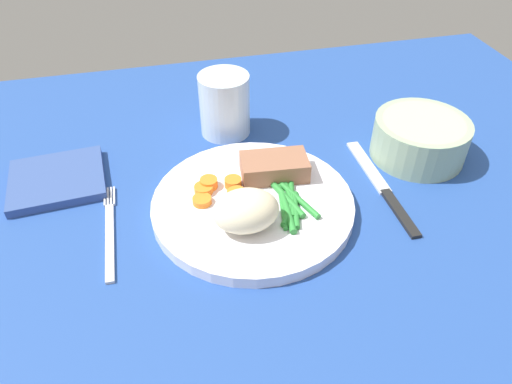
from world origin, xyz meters
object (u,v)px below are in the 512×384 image
object	(u,v)px
fork	(110,231)
knife	(382,187)
meat_portion	(274,167)
dinner_plate	(256,203)
salad_bowl	(420,137)
napkin	(57,180)
water_glass	(226,109)

from	to	relation	value
fork	knife	bearing A→B (deg)	-1.34
meat_portion	fork	distance (cm)	22.49
meat_portion	knife	size ratio (longest dim) A/B	0.43
dinner_plate	meat_portion	bearing A→B (deg)	49.40
meat_portion	knife	distance (cm)	14.95
salad_bowl	napkin	bearing A→B (deg)	173.93
fork	napkin	bearing A→B (deg)	119.81
dinner_plate	napkin	bearing A→B (deg)	156.27
water_glass	salad_bowl	xyz separation A→B (cm)	(25.93, -12.85, -0.74)
fork	dinner_plate	bearing A→B (deg)	-0.50
dinner_plate	fork	bearing A→B (deg)	-179.20
dinner_plate	salad_bowl	distance (cm)	26.34
dinner_plate	knife	size ratio (longest dim) A/B	1.25
meat_portion	water_glass	xyz separation A→B (cm)	(-3.81, 14.52, 1.07)
fork	napkin	distance (cm)	13.29
napkin	dinner_plate	bearing A→B (deg)	-23.73
dinner_plate	meat_portion	distance (cm)	5.76
knife	salad_bowl	xyz separation A→B (cm)	(8.08, 5.99, 3.10)
meat_portion	salad_bowl	xyz separation A→B (cm)	(22.12, 1.66, 0.33)
water_glass	napkin	world-z (taller)	water_glass
salad_bowl	fork	bearing A→B (deg)	-172.28
napkin	meat_portion	bearing A→B (deg)	-13.81
knife	napkin	xyz separation A→B (cm)	(-42.80, 11.41, 0.43)
knife	fork	bearing A→B (deg)	-176.43
dinner_plate	water_glass	xyz separation A→B (cm)	(-0.34, 18.56, 3.23)
knife	napkin	size ratio (longest dim) A/B	1.65
dinner_plate	water_glass	distance (cm)	18.85
fork	knife	distance (cm)	35.93
fork	salad_bowl	distance (cm)	44.52
dinner_plate	meat_portion	xyz separation A→B (cm)	(3.47, 4.05, 2.17)
fork	knife	world-z (taller)	knife
water_glass	napkin	bearing A→B (deg)	-163.39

